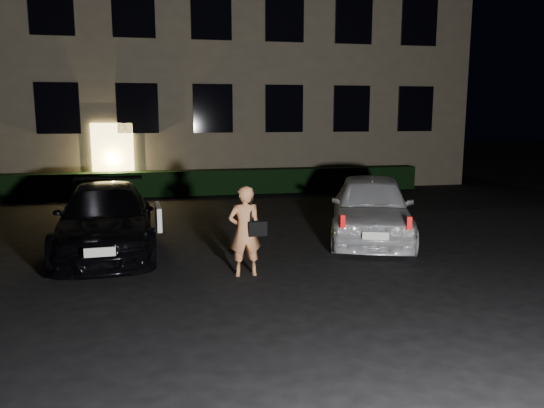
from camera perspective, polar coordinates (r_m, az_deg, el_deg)
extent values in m
plane|color=black|center=(8.86, 1.09, -8.84)|extent=(80.00, 80.00, 0.00)
cube|color=#6D604E|center=(23.48, -7.54, 17.39)|extent=(20.00, 8.00, 12.00)
cube|color=#E5C464|center=(19.26, -16.72, 4.61)|extent=(1.40, 0.10, 2.50)
cube|color=black|center=(19.41, -22.05, 9.53)|extent=(1.40, 0.10, 1.70)
cube|color=black|center=(19.14, -14.26, 9.94)|extent=(1.40, 0.10, 1.70)
cube|color=black|center=(19.22, -6.37, 10.17)|extent=(1.40, 0.10, 1.70)
cube|color=black|center=(19.65, 1.32, 10.21)|extent=(1.40, 0.10, 1.70)
cube|color=black|center=(20.40, 8.55, 10.09)|extent=(1.40, 0.10, 1.70)
cube|color=black|center=(21.45, 15.17, 9.84)|extent=(1.40, 0.10, 1.70)
cube|color=black|center=(19.70, -22.67, 18.86)|extent=(1.40, 0.10, 1.70)
cube|color=black|center=(19.44, -14.67, 19.41)|extent=(1.40, 0.10, 1.70)
cube|color=black|center=(19.52, -6.56, 19.60)|extent=(1.40, 0.10, 1.70)
cube|color=black|center=(19.94, 1.35, 19.45)|extent=(1.40, 0.10, 1.70)
cube|color=black|center=(20.68, 8.79, 18.99)|extent=(1.40, 0.10, 1.70)
cube|color=black|center=(21.71, 15.57, 18.31)|extent=(1.40, 0.10, 1.70)
cube|color=black|center=(18.94, -6.09, 2.37)|extent=(15.00, 0.70, 0.85)
imported|color=black|center=(11.45, -17.45, -1.53)|extent=(2.14, 4.77, 1.36)
cube|color=white|center=(10.57, -12.13, -1.31)|extent=(0.14, 0.97, 0.45)
cube|color=silver|center=(9.10, -18.03, -4.94)|extent=(0.50, 0.07, 0.15)
imported|color=silver|center=(12.17, 10.61, -0.32)|extent=(3.11, 4.66, 1.47)
cube|color=red|center=(10.11, 7.64, -1.88)|extent=(0.10, 0.08, 0.25)
cube|color=red|center=(10.18, 14.57, -2.03)|extent=(0.10, 0.08, 0.25)
cube|color=silver|center=(10.13, 11.09, -3.38)|extent=(0.48, 0.21, 0.14)
imported|color=#DD8A55|center=(9.25, -2.95, -2.93)|extent=(0.60, 0.41, 1.60)
cube|color=black|center=(9.17, -1.60, -2.65)|extent=(0.33, 0.16, 0.25)
cube|color=black|center=(9.11, -2.32, -0.42)|extent=(0.04, 0.06, 0.50)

